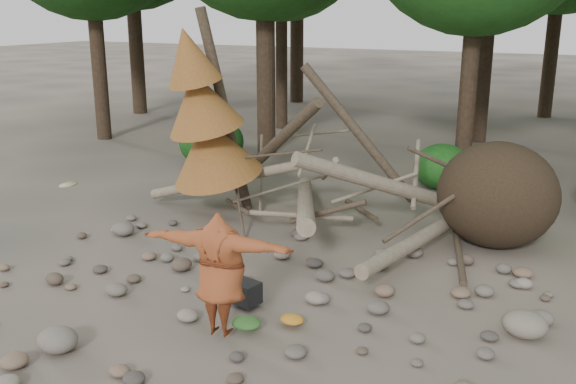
% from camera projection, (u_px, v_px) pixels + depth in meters
% --- Properties ---
extents(ground, '(120.00, 120.00, 0.00)m').
position_uv_depth(ground, '(261.00, 311.00, 9.44)').
color(ground, '#514C44').
rests_on(ground, ground).
extents(deadfall_pile, '(8.55, 5.24, 3.30)m').
position_uv_depth(deadfall_pile, '(464.00, 194.00, 11.96)').
color(deadfall_pile, '#332619').
rests_on(deadfall_pile, ground).
extents(dead_conifer, '(2.06, 2.16, 4.35)m').
position_uv_depth(dead_conifer, '(205.00, 119.00, 13.08)').
color(dead_conifer, '#4C3F30').
rests_on(dead_conifer, ground).
extents(bush_left, '(1.80, 1.80, 1.44)m').
position_uv_depth(bush_left, '(211.00, 142.00, 17.78)').
color(bush_left, '#164813').
rests_on(bush_left, ground).
extents(bush_mid, '(1.40, 1.40, 1.12)m').
position_uv_depth(bush_mid, '(443.00, 167.00, 15.66)').
color(bush_mid, '#1E5B1A').
rests_on(bush_mid, ground).
extents(frisbee_thrower, '(3.25, 1.03, 1.99)m').
position_uv_depth(frisbee_thrower, '(220.00, 274.00, 8.42)').
color(frisbee_thrower, brown).
rests_on(frisbee_thrower, ground).
extents(backpack, '(0.55, 0.43, 0.33)m').
position_uv_depth(backpack, '(243.00, 295.00, 9.57)').
color(backpack, black).
rests_on(backpack, ground).
extents(cloth_green, '(0.42, 0.35, 0.16)m').
position_uv_depth(cloth_green, '(246.00, 326.00, 8.82)').
color(cloth_green, '#336729').
rests_on(cloth_green, ground).
extents(cloth_orange, '(0.34, 0.28, 0.12)m').
position_uv_depth(cloth_orange, '(292.00, 323.00, 8.95)').
color(cloth_orange, '#C07C21').
rests_on(cloth_orange, ground).
extents(boulder_front_left, '(0.54, 0.49, 0.33)m').
position_uv_depth(boulder_front_left, '(58.00, 340.00, 8.29)').
color(boulder_front_left, slate).
rests_on(boulder_front_left, ground).
extents(boulder_mid_right, '(0.60, 0.54, 0.36)m').
position_uv_depth(boulder_mid_right, '(525.00, 324.00, 8.66)').
color(boulder_mid_right, gray).
rests_on(boulder_mid_right, ground).
extents(boulder_mid_left, '(0.46, 0.41, 0.27)m').
position_uv_depth(boulder_mid_left, '(123.00, 229.00, 12.54)').
color(boulder_mid_left, '#6A6359').
rests_on(boulder_mid_left, ground).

